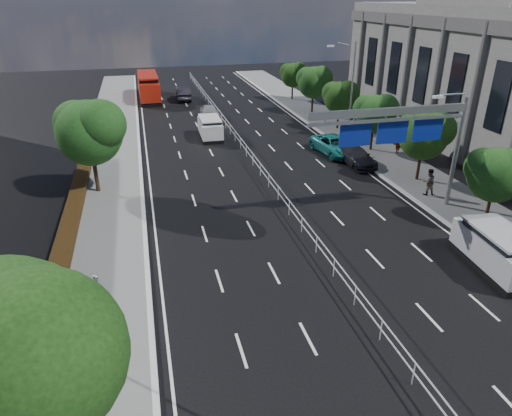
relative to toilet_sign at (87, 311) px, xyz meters
name	(u,v)px	position (x,y,z in m)	size (l,w,h in m)	color
ground	(370,327)	(10.95, 0.00, -2.94)	(160.00, 160.00, 0.00)	black
sidewalk_near	(84,377)	(-0.55, 0.00, -2.87)	(5.00, 140.00, 0.14)	slate
kerb_near	(154,364)	(1.95, 0.00, -2.87)	(0.25, 140.00, 0.15)	silver
median_fence	(248,153)	(10.95, 22.50, -2.42)	(0.05, 85.00, 1.02)	silver
hedge_near	(51,298)	(-2.35, 5.00, -2.58)	(1.00, 36.00, 0.44)	black
toilet_sign	(87,311)	(0.00, 0.00, 0.00)	(1.62, 0.18, 4.34)	gray
overhead_gantry	(405,127)	(17.69, 10.05, 2.66)	(10.24, 0.38, 7.45)	gray
streetlight_far	(349,85)	(21.46, 26.00, 2.27)	(2.78, 2.40, 9.00)	gray
civic_hall	(504,74)	(34.67, 22.00, 3.33)	(14.40, 36.00, 14.35)	slate
near_tree_big	(1,358)	(-1.17, -4.53, 2.33)	(5.72, 5.33, 7.71)	black
near_tree_back	(90,129)	(-0.99, 17.97, 1.67)	(4.84, 4.51, 6.69)	black
far_tree_c	(498,172)	(22.20, 6.98, 0.48)	(3.52, 3.28, 4.94)	black
far_tree_d	(425,133)	(22.20, 14.48, 0.74)	(3.85, 3.59, 5.34)	black
far_tree_e	(375,112)	(22.20, 21.98, 0.61)	(3.63, 3.38, 5.13)	black
far_tree_f	(340,96)	(22.20, 29.48, 0.55)	(3.52, 3.28, 5.02)	black
far_tree_g	(314,81)	(22.20, 36.98, 0.81)	(3.96, 3.69, 5.45)	black
far_tree_h	(293,74)	(22.20, 44.48, 0.48)	(3.41, 3.18, 4.91)	black
white_minivan	(210,128)	(8.83, 29.64, -1.95)	(2.13, 4.70, 2.02)	black
red_bus	(148,86)	(3.75, 50.17, -1.24)	(2.71, 10.97, 3.27)	black
near_car_silver	(209,111)	(9.95, 38.00, -2.20)	(1.75, 4.36, 1.48)	#979A9E
near_car_dark	(183,93)	(8.16, 48.20, -2.08)	(1.82, 5.23, 1.72)	black
silver_minivan	(497,250)	(19.25, 2.70, -1.90)	(2.63, 5.31, 2.13)	black
parked_car_teal	(335,145)	(18.68, 22.00, -2.17)	(2.57, 5.57, 1.55)	#19726F
parked_car_dark	(356,156)	(19.25, 19.00, -2.25)	(1.96, 4.81, 1.40)	black
pedestrian_a	(398,144)	(23.89, 20.47, -1.94)	(0.63, 0.41, 1.73)	gray
pedestrian_b	(429,182)	(21.18, 11.70, -1.86)	(0.92, 0.71, 1.88)	gray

